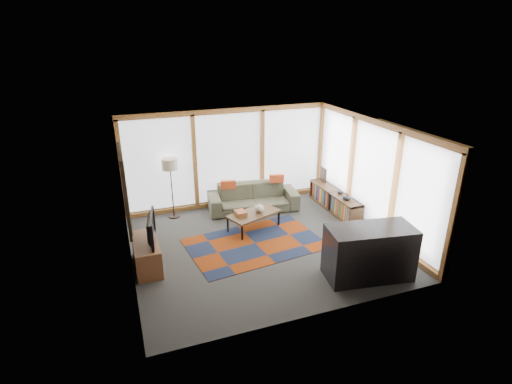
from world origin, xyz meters
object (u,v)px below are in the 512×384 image
object	(u,v)px
floor_lamp	(172,188)
bar_counter	(369,252)
sofa	(253,197)
coffee_table	(254,221)
bookshelf	(334,201)
tv_console	(147,254)
television	(148,229)

from	to	relation	value
floor_lamp	bar_counter	world-z (taller)	floor_lamp
sofa	coffee_table	distance (m)	1.13
bar_counter	coffee_table	bearing A→B (deg)	126.67
sofa	bookshelf	xyz separation A→B (m)	(1.98, -0.78, -0.08)
floor_lamp	tv_console	bearing A→B (deg)	-111.92
floor_lamp	coffee_table	world-z (taller)	floor_lamp
floor_lamp	coffee_table	distance (m)	2.20
sofa	floor_lamp	size ratio (longest dim) A/B	1.50
sofa	television	size ratio (longest dim) A/B	2.44
floor_lamp	tv_console	xyz separation A→B (m)	(-0.87, -2.16, -0.49)
coffee_table	bar_counter	bearing A→B (deg)	-62.35
coffee_table	bar_counter	world-z (taller)	bar_counter
sofa	coffee_table	size ratio (longest dim) A/B	1.90
sofa	floor_lamp	world-z (taller)	floor_lamp
bar_counter	sofa	bearing A→B (deg)	114.29
television	bar_counter	bearing A→B (deg)	-105.92
tv_console	bar_counter	xyz separation A→B (m)	(3.92, -1.76, 0.22)
sofa	tv_console	world-z (taller)	sofa
floor_lamp	television	xyz separation A→B (m)	(-0.80, -2.17, 0.07)
sofa	television	distance (m)	3.47
television	bar_counter	xyz separation A→B (m)	(3.85, -1.75, -0.34)
floor_lamp	coffee_table	bearing A→B (deg)	-37.97
floor_lamp	bar_counter	xyz separation A→B (m)	(3.05, -3.92, -0.26)
bookshelf	tv_console	size ratio (longest dim) A/B	1.83
tv_console	bookshelf	bearing A→B (deg)	13.00
coffee_table	bookshelf	size ratio (longest dim) A/B	0.58
tv_console	sofa	bearing A→B (deg)	33.28
tv_console	floor_lamp	bearing A→B (deg)	68.08
tv_console	coffee_table	bearing A→B (deg)	18.52
tv_console	television	size ratio (longest dim) A/B	1.21
bookshelf	floor_lamp	bearing A→B (deg)	165.60
sofa	bar_counter	size ratio (longest dim) A/B	1.44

